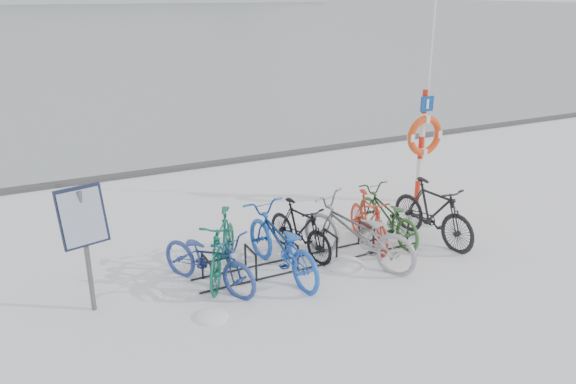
% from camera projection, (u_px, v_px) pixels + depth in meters
% --- Properties ---
extents(ground, '(900.00, 900.00, 0.00)m').
position_uv_depth(ground, '(311.00, 261.00, 9.33)').
color(ground, white).
rests_on(ground, ground).
extents(ice_sheet, '(400.00, 298.00, 0.02)m').
position_uv_depth(ice_sheet, '(17.00, 9.00, 140.23)').
color(ice_sheet, '#929DA5').
rests_on(ice_sheet, ground).
extents(quay_edge, '(400.00, 0.25, 0.10)m').
position_uv_depth(quay_edge, '(201.00, 165.00, 14.29)').
color(quay_edge, '#3F3F42').
rests_on(quay_edge, ground).
extents(bike_rack, '(4.00, 0.48, 0.46)m').
position_uv_depth(bike_rack, '(311.00, 251.00, 9.27)').
color(bike_rack, black).
rests_on(bike_rack, ground).
extents(info_board, '(0.65, 0.37, 1.83)m').
position_uv_depth(info_board, '(83.00, 224.00, 7.45)').
color(info_board, '#595B5E').
rests_on(info_board, ground).
extents(lifebuoy_station, '(0.83, 0.23, 4.34)m').
position_uv_depth(lifebuoy_station, '(424.00, 136.00, 11.43)').
color(lifebuoy_station, red).
rests_on(lifebuoy_station, ground).
extents(bike_0, '(1.44, 1.93, 0.97)m').
position_uv_depth(bike_0, '(209.00, 257.00, 8.41)').
color(bike_0, navy).
rests_on(bike_0, ground).
extents(bike_1, '(1.35, 1.79, 1.07)m').
position_uv_depth(bike_1, '(222.00, 245.00, 8.68)').
color(bike_1, '#105845').
rests_on(bike_1, ground).
extents(bike_2, '(0.92, 2.14, 1.09)m').
position_uv_depth(bike_2, '(281.00, 242.00, 8.76)').
color(bike_2, blue).
rests_on(bike_2, ground).
extents(bike_3, '(0.79, 1.65, 0.96)m').
position_uv_depth(bike_3, '(300.00, 227.00, 9.47)').
color(bike_3, black).
rests_on(bike_3, ground).
extents(bike_4, '(1.60, 2.25, 1.12)m').
position_uv_depth(bike_4, '(357.00, 231.00, 9.13)').
color(bike_4, '#92949A').
rests_on(bike_4, ground).
extents(bike_5, '(0.70, 1.64, 0.95)m').
position_uv_depth(bike_5, '(369.00, 218.00, 9.85)').
color(bike_5, red).
rests_on(bike_5, ground).
extents(bike_6, '(0.63, 1.80, 0.94)m').
position_uv_depth(bike_6, '(387.00, 213.00, 10.09)').
color(bike_6, '#2C5A29').
rests_on(bike_6, ground).
extents(bike_7, '(0.77, 1.93, 1.13)m').
position_uv_depth(bike_7, '(433.00, 210.00, 9.95)').
color(bike_7, black).
rests_on(bike_7, ground).
extents(snow_drifts, '(5.88, 2.05, 0.23)m').
position_uv_depth(snow_drifts, '(310.00, 267.00, 9.13)').
color(snow_drifts, white).
rests_on(snow_drifts, ground).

